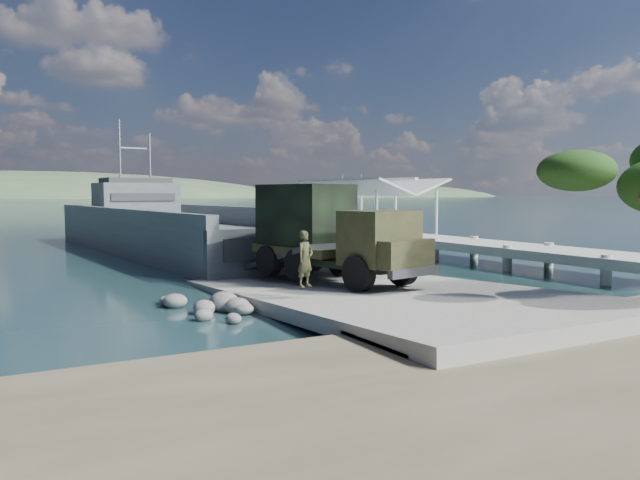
{
  "coord_description": "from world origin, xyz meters",
  "views": [
    {
      "loc": [
        -13.51,
        -20.2,
        4.18
      ],
      "look_at": [
        1.01,
        6.0,
        1.92
      ],
      "focal_mm": 35.0,
      "sensor_mm": 36.0,
      "label": 1
    }
  ],
  "objects": [
    {
      "name": "ground",
      "position": [
        0.0,
        0.0,
        0.0
      ],
      "size": [
        1400.0,
        1400.0,
        0.0
      ],
      "primitive_type": "plane",
      "color": "#1C4044",
      "rests_on": "ground"
    },
    {
      "name": "boat_ramp",
      "position": [
        0.0,
        -1.0,
        0.25
      ],
      "size": [
        10.0,
        18.0,
        0.5
      ],
      "primitive_type": "cube",
      "color": "gray",
      "rests_on": "ground"
    },
    {
      "name": "shoreline_rocks",
      "position": [
        -6.2,
        0.5,
        0.0
      ],
      "size": [
        3.2,
        5.6,
        0.9
      ],
      "primitive_type": null,
      "color": "#4E4E4C",
      "rests_on": "ground"
    },
    {
      "name": "distant_headlands",
      "position": [
        50.0,
        560.0,
        0.0
      ],
      "size": [
        1000.0,
        240.0,
        48.0
      ],
      "primitive_type": null,
      "color": "#384F31",
      "rests_on": "ground"
    },
    {
      "name": "pier",
      "position": [
        13.0,
        18.77,
        1.6
      ],
      "size": [
        6.4,
        44.0,
        6.1
      ],
      "color": "#B7B7AC",
      "rests_on": "ground"
    },
    {
      "name": "landing_craft",
      "position": [
        -0.56,
        23.47,
        0.92
      ],
      "size": [
        11.92,
        38.34,
        11.24
      ],
      "rotation": [
        0.0,
        0.0,
        0.07
      ],
      "color": "#424B4E",
      "rests_on": "ground"
    },
    {
      "name": "military_truck",
      "position": [
        -0.48,
        2.59,
        2.52
      ],
      "size": [
        4.36,
        9.09,
        4.06
      ],
      "rotation": [
        0.0,
        0.0,
        0.2
      ],
      "color": "black",
      "rests_on": "boat_ramp"
    },
    {
      "name": "soldier",
      "position": [
        -3.45,
        -0.99,
        1.49
      ],
      "size": [
        0.85,
        0.72,
        1.98
      ],
      "primitive_type": "imported",
      "rotation": [
        0.0,
        0.0,
        0.4
      ],
      "color": "#1F301B",
      "rests_on": "boat_ramp"
    },
    {
      "name": "sailboat_near",
      "position": [
        17.91,
        28.44,
        0.33
      ],
      "size": [
        2.36,
        5.19,
        6.1
      ],
      "rotation": [
        0.0,
        0.0,
        0.19
      ],
      "color": "silver",
      "rests_on": "ground"
    },
    {
      "name": "sailboat_far",
      "position": [
        20.95,
        36.91,
        0.34
      ],
      "size": [
        2.54,
        5.46,
        6.41
      ],
      "rotation": [
        0.0,
        0.0,
        -0.2
      ],
      "color": "silver",
      "rests_on": "ground"
    }
  ]
}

